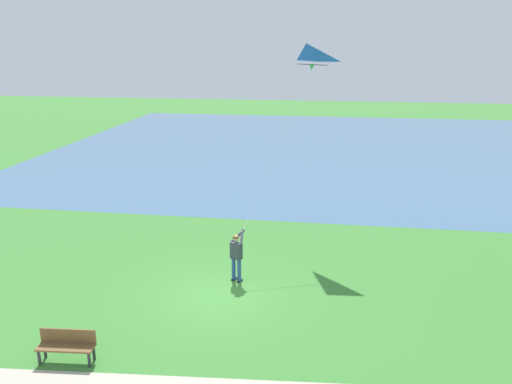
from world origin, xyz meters
TOP-DOWN VIEW (x-y plane):
  - ground_plane at (0.00, 0.00)m, footprint 120.00×120.00m
  - lake_water at (-25.55, 4.00)m, footprint 36.00×44.00m
  - person_kite_flyer at (-1.15, 0.44)m, footprint 0.63×0.50m
  - flying_kite at (-5.75, 2.44)m, footprint 5.13×2.74m
  - park_bench_near_walkway at (4.13, -3.11)m, footprint 0.56×1.53m

SIDE VIEW (x-z plane):
  - ground_plane at x=0.00m, z-range 0.00..0.00m
  - lake_water at x=-25.55m, z-range 0.00..0.01m
  - park_bench_near_walkway at x=4.13m, z-range 0.07..0.95m
  - person_kite_flyer at x=-1.15m, z-range 0.13..1.96m
  - flying_kite at x=-5.75m, z-range 4.41..10.64m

